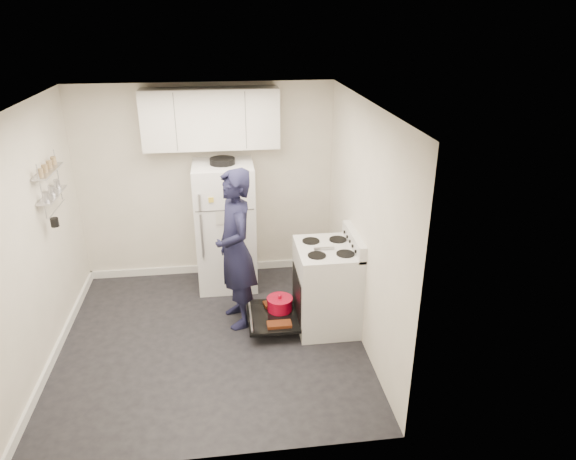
{
  "coord_description": "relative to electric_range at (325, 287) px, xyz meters",
  "views": [
    {
      "loc": [
        0.22,
        -4.69,
        3.28
      ],
      "look_at": [
        0.89,
        0.45,
        1.05
      ],
      "focal_mm": 32.0,
      "sensor_mm": 36.0,
      "label": 1
    }
  ],
  "objects": [
    {
      "name": "person",
      "position": [
        -0.96,
        0.19,
        0.43
      ],
      "size": [
        0.57,
        0.73,
        1.8
      ],
      "primitive_type": "imported",
      "rotation": [
        0.0,
        0.0,
        -1.34
      ],
      "color": "black",
      "rests_on": "ground"
    },
    {
      "name": "upper_cabinets",
      "position": [
        -1.16,
        1.28,
        1.63
      ],
      "size": [
        1.6,
        0.33,
        0.7
      ],
      "primitive_type": "cube",
      "color": "silver",
      "rests_on": "room"
    },
    {
      "name": "open_oven_door",
      "position": [
        -0.55,
        0.04,
        -0.28
      ],
      "size": [
        0.55,
        0.7,
        0.23
      ],
      "color": "black",
      "rests_on": "ground"
    },
    {
      "name": "refrigerator",
      "position": [
        -1.06,
        1.1,
        0.34
      ],
      "size": [
        0.72,
        0.74,
        1.67
      ],
      "color": "white",
      "rests_on": "ground"
    },
    {
      "name": "electric_range",
      "position": [
        0.0,
        0.0,
        0.0
      ],
      "size": [
        0.66,
        0.76,
        1.1
      ],
      "color": "silver",
      "rests_on": "ground"
    },
    {
      "name": "wall_shelf_rack",
      "position": [
        -2.78,
        0.34,
        1.21
      ],
      "size": [
        0.14,
        0.6,
        0.61
      ],
      "color": "#B2B2B7",
      "rests_on": "room"
    },
    {
      "name": "room",
      "position": [
        -1.29,
        -0.12,
        0.74
      ],
      "size": [
        3.21,
        3.21,
        2.51
      ],
      "color": "black",
      "rests_on": "ground"
    }
  ]
}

